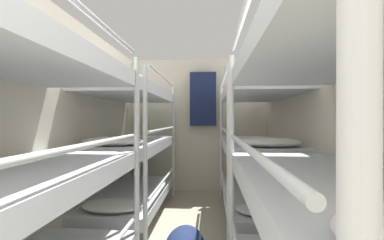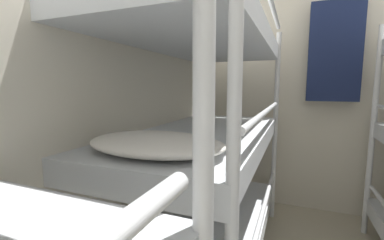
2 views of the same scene
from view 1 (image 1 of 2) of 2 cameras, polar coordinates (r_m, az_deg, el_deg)
The scene contains 7 objects.
wall_left at distance 2.54m, azimuth -30.15°, elevation -2.21°, with size 0.06×4.85×2.29m.
wall_right at distance 2.31m, azimuth 29.43°, elevation -2.44°, with size 0.06×4.85×2.29m.
wall_back at distance 4.50m, azimuth 1.39°, elevation -1.15°, with size 2.48×0.06×2.29m.
bunk_stack_right_near at distance 1.28m, azimuth 30.58°, elevation -14.22°, with size 0.81×1.83×1.80m.
bunk_stack_left_far at distance 3.33m, azimuth -13.29°, elevation -5.30°, with size 0.81×1.83×1.80m.
bunk_stack_right_far at distance 3.23m, azimuth 14.13°, elevation -5.48°, with size 0.81×1.83×1.80m.
hanging_coat at distance 4.35m, azimuth 2.46°, elevation 4.65°, with size 0.44×0.12×0.90m.
Camera 1 is at (0.23, 0.27, 1.25)m, focal length 24.00 mm.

